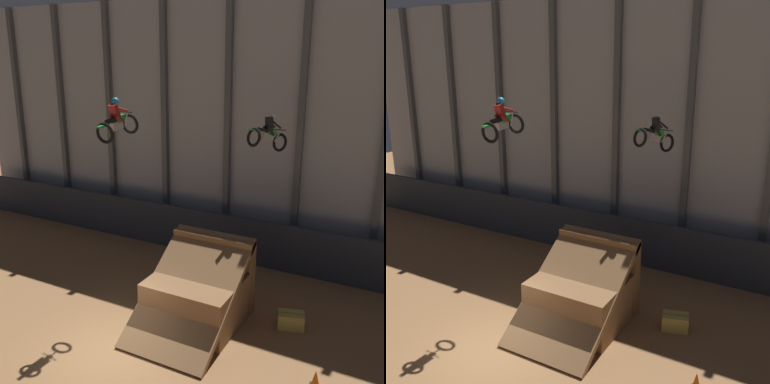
{
  "view_description": "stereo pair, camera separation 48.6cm",
  "coord_description": "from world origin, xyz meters",
  "views": [
    {
      "loc": [
        8.26,
        -9.73,
        9.1
      ],
      "look_at": [
        0.44,
        4.96,
        4.13
      ],
      "focal_mm": 42.0,
      "sensor_mm": 36.0,
      "label": 1
    },
    {
      "loc": [
        8.69,
        -9.5,
        9.1
      ],
      "look_at": [
        0.44,
        4.96,
        4.13
      ],
      "focal_mm": 42.0,
      "sensor_mm": 36.0,
      "label": 2
    }
  ],
  "objects": [
    {
      "name": "rider_bike_left_air",
      "position": [
        -1.3,
        2.72,
        7.0
      ],
      "size": [
        0.77,
        1.8,
        1.52
      ],
      "rotation": [
        0.1,
        0.0,
        -0.03
      ],
      "color": "black"
    },
    {
      "name": "rider_bike_right_air",
      "position": [
        2.78,
        6.8,
        6.31
      ],
      "size": [
        1.43,
        1.79,
        1.6
      ],
      "rotation": [
        -0.24,
        0.0,
        -0.5
      ],
      "color": "black"
    },
    {
      "name": "dirt_ramp",
      "position": [
        1.71,
        3.18,
        1.03
      ],
      "size": [
        3.18,
        4.44,
        2.99
      ],
      "color": "olive",
      "rests_on": "ground_plane"
    },
    {
      "name": "ground_plane",
      "position": [
        0.0,
        0.0,
        0.0
      ],
      "size": [
        60.0,
        60.0,
        0.0
      ],
      "primitive_type": "plane",
      "color": "#996B42"
    },
    {
      "name": "traffic_cone_arena_edge",
      "position": [
        6.32,
        1.44,
        0.28
      ],
      "size": [
        0.36,
        0.36,
        0.58
      ],
      "color": "black",
      "rests_on": "ground_plane"
    },
    {
      "name": "arena_back_wall",
      "position": [
        0.0,
        9.43,
        5.92
      ],
      "size": [
        32.0,
        0.4,
        11.84
      ],
      "color": "#A3A8B2",
      "rests_on": "ground_plane"
    },
    {
      "name": "lower_barrier",
      "position": [
        0.0,
        8.23,
        1.09
      ],
      "size": [
        31.36,
        0.2,
        2.17
      ],
      "color": "#2D333D",
      "rests_on": "ground_plane"
    },
    {
      "name": "hay_bale_trackside",
      "position": [
        4.85,
        4.08,
        0.28
      ],
      "size": [
        1.03,
        0.83,
        0.57
      ],
      "rotation": [
        0.0,
        0.0,
        0.28
      ],
      "color": "#CCB751",
      "rests_on": "ground_plane"
    },
    {
      "name": "traffic_cone_near_ramp",
      "position": [
        0.07,
        5.17,
        0.28
      ],
      "size": [
        0.36,
        0.36,
        0.58
      ],
      "color": "black",
      "rests_on": "ground_plane"
    }
  ]
}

